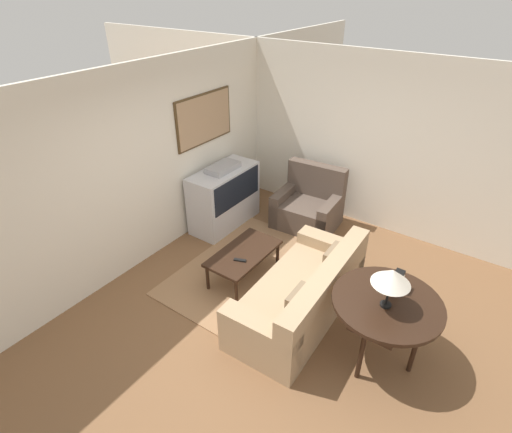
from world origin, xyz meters
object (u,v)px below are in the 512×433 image
console_table (387,306)px  table_lamp (392,277)px  coffee_table (244,255)px  couch (303,295)px  armchair (308,207)px  tv (224,197)px  mantel_clock (398,281)px

console_table → table_lamp: size_ratio=2.48×
coffee_table → table_lamp: size_ratio=2.36×
couch → armchair: 2.07m
couch → console_table: (-0.07, -0.98, 0.42)m
tv → table_lamp: 3.35m
tv → mantel_clock: tv is taller
mantel_clock → tv: bearing=73.3°
coffee_table → mantel_clock: size_ratio=4.97×
coffee_table → mantel_clock: bearing=-89.6°
couch → coffee_table: (0.15, 0.99, 0.08)m
console_table → mantel_clock: mantel_clock is taller
couch → mantel_clock: (0.16, -0.98, 0.59)m
coffee_table → console_table: (-0.22, -1.97, 0.33)m
tv → mantel_clock: 3.21m
tv → console_table: (-1.15, -3.05, 0.22)m
mantel_clock → couch: bearing=99.3°
armchair → couch: bearing=-67.2°
tv → console_table: bearing=-110.6°
table_lamp → couch: bearing=81.7°
console_table → table_lamp: bearing=178.0°
console_table → table_lamp: (-0.07, 0.00, 0.43)m
armchair → table_lamp: 2.89m
table_lamp → mantel_clock: size_ratio=2.11×
couch → tv: bearing=-119.3°
tv → armchair: (0.77, -1.13, -0.18)m
tv → console_table: size_ratio=1.10×
coffee_table → table_lamp: (-0.29, -1.96, 0.76)m
mantel_clock → table_lamp: bearing=179.8°
tv → couch: size_ratio=0.60×
couch → armchair: size_ratio=1.96×
tv → couch: 2.34m
console_table → mantel_clock: bearing=0.3°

